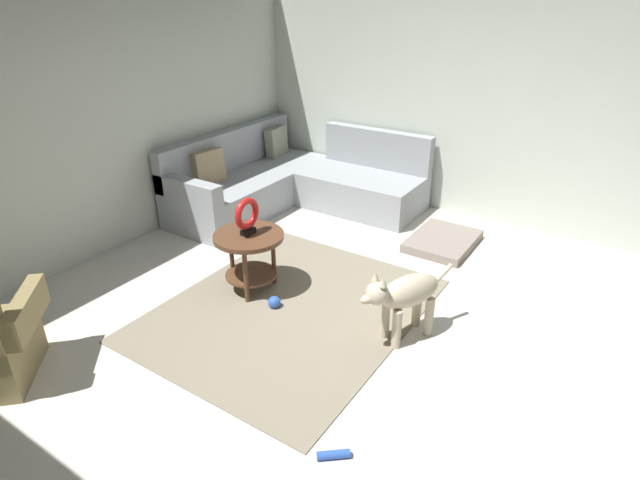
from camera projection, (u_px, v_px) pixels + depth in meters
The scene contains 11 objects.
ground_plane at pixel (354, 354), 3.84m from camera, with size 6.00×6.00×0.10m, color silver.
wall_back at pixel (78, 117), 4.66m from camera, with size 6.00×0.12×2.70m, color silver.
wall_right at pixel (496, 99), 5.42m from camera, with size 0.12×6.00×2.70m, color silver.
area_rug at pixel (290, 309), 4.27m from camera, with size 2.30×1.90×0.01m, color gray.
sectional_couch at pixel (291, 183), 6.17m from camera, with size 2.20×2.25×0.88m.
side_table at pixel (249, 247), 4.38m from camera, with size 0.60×0.60×0.54m.
torus_sculpture at pixel (247, 215), 4.25m from camera, with size 0.28×0.08×0.33m.
dog_bed_mat at pixel (443, 241), 5.32m from camera, with size 0.80×0.60×0.09m, color gray.
dog at pixel (405, 295), 3.77m from camera, with size 0.78×0.43×0.63m.
dog_toy_ball at pixel (274, 302), 4.27m from camera, with size 0.11×0.11×0.11m, color blue.
dog_toy_rope at pixel (334, 455), 2.92m from camera, with size 0.05×0.05×0.19m, color blue.
Camera 1 is at (-2.70, -1.46, 2.42)m, focal length 28.82 mm.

